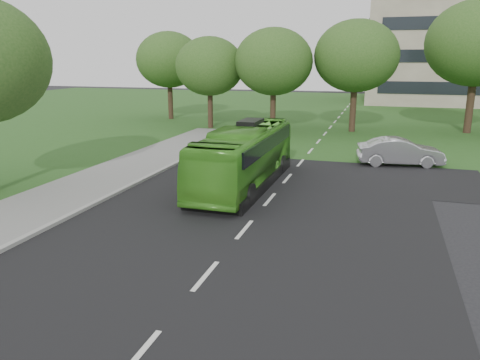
{
  "coord_description": "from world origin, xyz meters",
  "views": [
    {
      "loc": [
        4.64,
        -13.68,
        6.17
      ],
      "look_at": [
        -0.52,
        3.12,
        1.6
      ],
      "focal_mm": 35.0,
      "sensor_mm": 36.0,
      "label": 1
    }
  ],
  "objects_px": {
    "sedan": "(400,152)",
    "tree_park_f": "(169,60)",
    "tree_park_d": "(478,43)",
    "bus": "(245,156)",
    "tree_park_a": "(210,66)",
    "tree_park_b": "(274,62)",
    "tree_park_c": "(356,56)"
  },
  "relations": [
    {
      "from": "tree_park_b",
      "to": "sedan",
      "type": "height_order",
      "value": "tree_park_b"
    },
    {
      "from": "tree_park_b",
      "to": "tree_park_d",
      "type": "relative_size",
      "value": 0.8
    },
    {
      "from": "tree_park_a",
      "to": "tree_park_d",
      "type": "xyz_separation_m",
      "value": [
        22.06,
        3.53,
        1.88
      ]
    },
    {
      "from": "tree_park_f",
      "to": "sedan",
      "type": "height_order",
      "value": "tree_park_f"
    },
    {
      "from": "bus",
      "to": "sedan",
      "type": "bearing_deg",
      "value": 43.71
    },
    {
      "from": "tree_park_a",
      "to": "tree_park_b",
      "type": "distance_m",
      "value": 5.88
    },
    {
      "from": "tree_park_f",
      "to": "bus",
      "type": "bearing_deg",
      "value": -57.21
    },
    {
      "from": "tree_park_f",
      "to": "sedan",
      "type": "relative_size",
      "value": 1.81
    },
    {
      "from": "tree_park_c",
      "to": "tree_park_a",
      "type": "bearing_deg",
      "value": -173.39
    },
    {
      "from": "tree_park_a",
      "to": "bus",
      "type": "height_order",
      "value": "tree_park_a"
    },
    {
      "from": "tree_park_b",
      "to": "bus",
      "type": "height_order",
      "value": "tree_park_b"
    },
    {
      "from": "tree_park_a",
      "to": "tree_park_d",
      "type": "relative_size",
      "value": 0.74
    },
    {
      "from": "sedan",
      "to": "tree_park_f",
      "type": "bearing_deg",
      "value": 44.38
    },
    {
      "from": "tree_park_d",
      "to": "tree_park_f",
      "type": "height_order",
      "value": "tree_park_d"
    },
    {
      "from": "tree_park_c",
      "to": "tree_park_f",
      "type": "bearing_deg",
      "value": 169.47
    },
    {
      "from": "tree_park_d",
      "to": "tree_park_a",
      "type": "bearing_deg",
      "value": -170.91
    },
    {
      "from": "tree_park_a",
      "to": "tree_park_b",
      "type": "xyz_separation_m",
      "value": [
        5.86,
        -0.08,
        0.41
      ]
    },
    {
      "from": "tree_park_f",
      "to": "bus",
      "type": "xyz_separation_m",
      "value": [
        15.02,
        -23.32,
        -4.57
      ]
    },
    {
      "from": "tree_park_c",
      "to": "tree_park_f",
      "type": "height_order",
      "value": "tree_park_c"
    },
    {
      "from": "tree_park_b",
      "to": "tree_park_c",
      "type": "relative_size",
      "value": 0.93
    },
    {
      "from": "tree_park_d",
      "to": "bus",
      "type": "distance_m",
      "value": 26.31
    },
    {
      "from": "tree_park_a",
      "to": "tree_park_b",
      "type": "height_order",
      "value": "tree_park_b"
    },
    {
      "from": "tree_park_d",
      "to": "bus",
      "type": "bearing_deg",
      "value": -121.43
    },
    {
      "from": "tree_park_c",
      "to": "sedan",
      "type": "distance_m",
      "value": 14.35
    },
    {
      "from": "tree_park_b",
      "to": "sedan",
      "type": "bearing_deg",
      "value": -47.07
    },
    {
      "from": "tree_park_d",
      "to": "tree_park_b",
      "type": "bearing_deg",
      "value": -167.42
    },
    {
      "from": "tree_park_f",
      "to": "bus",
      "type": "height_order",
      "value": "tree_park_f"
    },
    {
      "from": "tree_park_b",
      "to": "tree_park_c",
      "type": "distance_m",
      "value": 6.91
    },
    {
      "from": "tree_park_c",
      "to": "bus",
      "type": "distance_m",
      "value": 20.76
    },
    {
      "from": "tree_park_f",
      "to": "bus",
      "type": "relative_size",
      "value": 0.84
    },
    {
      "from": "tree_park_c",
      "to": "bus",
      "type": "relative_size",
      "value": 0.89
    },
    {
      "from": "tree_park_a",
      "to": "tree_park_c",
      "type": "relative_size",
      "value": 0.86
    }
  ]
}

